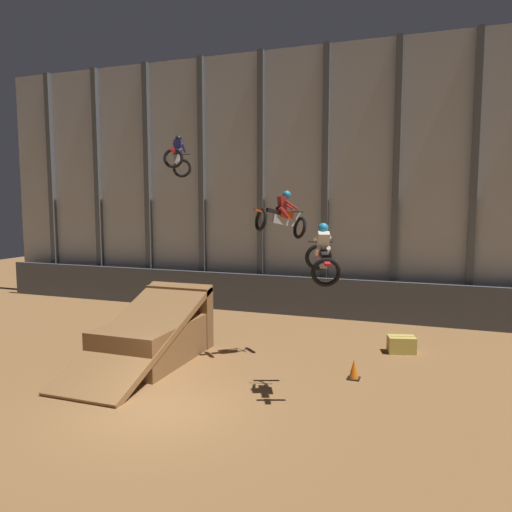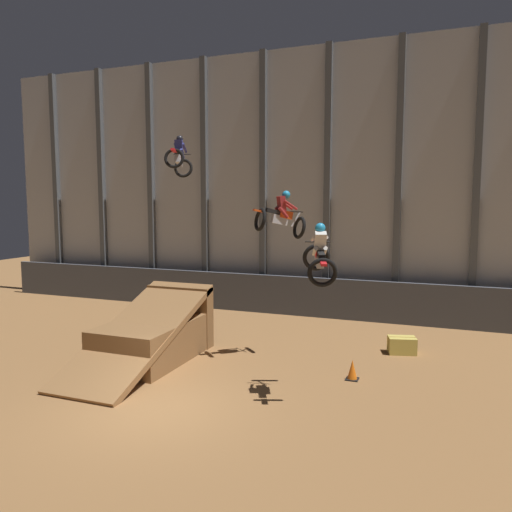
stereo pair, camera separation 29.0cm
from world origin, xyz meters
name	(u,v)px [view 1 (the left image)]	position (x,y,z in m)	size (l,w,h in m)	color
ground_plane	(157,411)	(0.00, 0.00, 0.00)	(60.00, 60.00, 0.00)	olive
arena_back_wall	(293,183)	(0.00, 12.07, 5.98)	(32.00, 0.40, 11.95)	#ADB2B7
lower_barrier	(287,295)	(0.00, 11.18, 0.88)	(31.36, 0.20, 1.77)	#474C56
dirt_ramp	(155,335)	(-2.24, 3.62, 0.77)	(2.40, 5.79, 2.31)	brown
rider_bike_left_air	(178,157)	(-2.86, 6.47, 6.75)	(1.14, 1.78, 1.57)	black
rider_bike_center_air	(282,217)	(1.63, 4.98, 4.63)	(1.68, 1.65, 1.58)	black
rider_bike_right_air	(322,256)	(3.57, 2.16, 3.74)	(1.24, 1.85, 1.55)	black
traffic_cone_near_ramp	(354,369)	(4.16, 3.89, 0.28)	(0.36, 0.36, 0.58)	black
hay_bale_trackside	(401,345)	(5.29, 7.00, 0.28)	(1.03, 0.81, 0.57)	#CCB751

